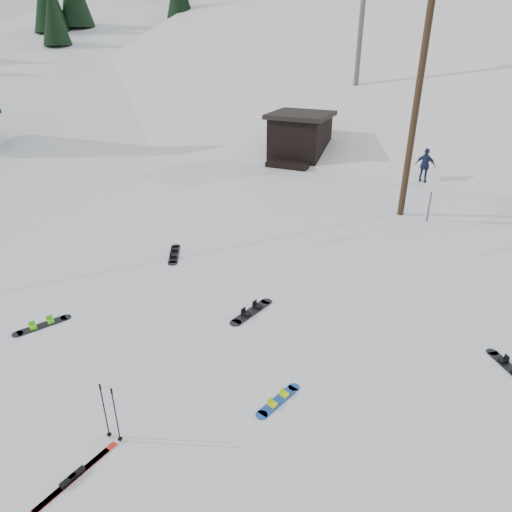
% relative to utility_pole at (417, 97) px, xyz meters
% --- Properties ---
extents(ground, '(200.00, 200.00, 0.00)m').
position_rel_utility_pole_xyz_m(ground, '(-2.00, -14.00, -4.68)').
color(ground, white).
rests_on(ground, ground).
extents(ski_slope, '(60.00, 85.24, 65.97)m').
position_rel_utility_pole_xyz_m(ski_slope, '(-2.00, 41.00, -16.68)').
color(ski_slope, white).
rests_on(ski_slope, ground).
extents(ridge_left, '(47.54, 95.03, 58.38)m').
position_rel_utility_pole_xyz_m(ridge_left, '(-38.00, 34.00, -15.68)').
color(ridge_left, white).
rests_on(ridge_left, ground).
extents(treeline_left, '(20.00, 64.00, 10.00)m').
position_rel_utility_pole_xyz_m(treeline_left, '(-36.00, 26.00, -4.68)').
color(treeline_left, black).
rests_on(treeline_left, ground).
extents(treeline_crest, '(50.00, 6.00, 10.00)m').
position_rel_utility_pole_xyz_m(treeline_crest, '(-2.00, 72.00, -4.68)').
color(treeline_crest, black).
rests_on(treeline_crest, ski_slope).
extents(utility_pole, '(2.00, 0.26, 9.00)m').
position_rel_utility_pole_xyz_m(utility_pole, '(0.00, 0.00, 0.00)').
color(utility_pole, '#3A2819').
rests_on(utility_pole, ground).
extents(trail_sign, '(0.50, 0.09, 1.85)m').
position_rel_utility_pole_xyz_m(trail_sign, '(1.10, -0.42, -3.41)').
color(trail_sign, '#595B60').
rests_on(trail_sign, ground).
extents(lift_hut, '(3.40, 4.10, 2.75)m').
position_rel_utility_pole_xyz_m(lift_hut, '(-7.00, 6.94, -3.32)').
color(lift_hut, black).
rests_on(lift_hut, ground).
extents(lift_tower_near, '(2.20, 0.36, 8.00)m').
position_rel_utility_pole_xyz_m(lift_tower_near, '(-6.00, 16.00, 3.18)').
color(lift_tower_near, '#595B60').
rests_on(lift_tower_near, ski_slope).
extents(hero_snowboard, '(0.55, 1.25, 0.09)m').
position_rel_utility_pole_xyz_m(hero_snowboard, '(-0.61, -12.22, -4.66)').
color(hero_snowboard, blue).
rests_on(hero_snowboard, ground).
extents(hero_skis, '(0.40, 1.81, 0.09)m').
position_rel_utility_pole_xyz_m(hero_skis, '(-3.10, -15.37, -4.65)').
color(hero_skis, red).
rests_on(hero_skis, ground).
extents(ski_poles, '(0.35, 0.09, 1.26)m').
position_rel_utility_pole_xyz_m(ski_poles, '(-3.03, -14.39, -4.03)').
color(ski_poles, black).
rests_on(ski_poles, ground).
extents(board_scatter_b, '(0.96, 1.49, 0.12)m').
position_rel_utility_pole_xyz_m(board_scatter_b, '(-6.46, -7.25, -4.65)').
color(board_scatter_b, black).
rests_on(board_scatter_b, ground).
extents(board_scatter_c, '(0.82, 1.35, 0.10)m').
position_rel_utility_pole_xyz_m(board_scatter_c, '(-7.19, -12.25, -4.65)').
color(board_scatter_c, black).
rests_on(board_scatter_c, ground).
extents(board_scatter_d, '(0.97, 1.18, 0.10)m').
position_rel_utility_pole_xyz_m(board_scatter_d, '(3.77, -9.10, -4.66)').
color(board_scatter_d, black).
rests_on(board_scatter_d, ground).
extents(board_scatter_f, '(0.63, 1.62, 0.12)m').
position_rel_utility_pole_xyz_m(board_scatter_f, '(-2.52, -9.42, -4.65)').
color(board_scatter_f, black).
rests_on(board_scatter_f, ground).
extents(skier_navy, '(1.07, 0.61, 1.73)m').
position_rel_utility_pole_xyz_m(skier_navy, '(0.33, 5.23, -3.82)').
color(skier_navy, '#1D2548').
rests_on(skier_navy, ground).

